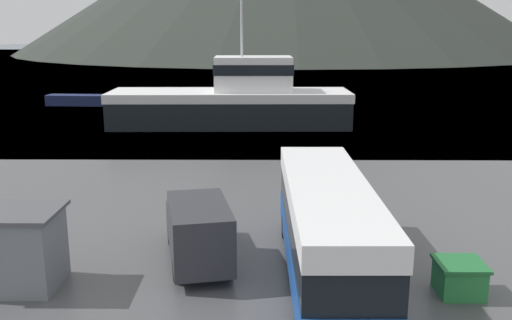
{
  "coord_description": "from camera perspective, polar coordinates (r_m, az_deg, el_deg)",
  "views": [
    {
      "loc": [
        -2.25,
        -8.36,
        8.06
      ],
      "look_at": [
        -2.49,
        17.47,
        2.0
      ],
      "focal_mm": 40.0,
      "sensor_mm": 36.0,
      "label": 1
    }
  ],
  "objects": [
    {
      "name": "water_surface",
      "position": [
        154.57,
        1.37,
        10.21
      ],
      "size": [
        240.0,
        240.0,
        0.0
      ],
      "primitive_type": "plane",
      "color": "#3D5160",
      "rests_on": "ground"
    },
    {
      "name": "storage_bin",
      "position": [
        18.97,
        19.66,
        -11.01
      ],
      "size": [
        1.45,
        1.46,
        1.04
      ],
      "color": "#287F3D",
      "rests_on": "ground"
    },
    {
      "name": "fishing_boat",
      "position": [
        47.37,
        -2.2,
        6.06
      ],
      "size": [
        19.8,
        6.26,
        10.28
      ],
      "rotation": [
        0.0,
        0.0,
        1.59
      ],
      "color": "black",
      "rests_on": "water_surface"
    },
    {
      "name": "small_boat",
      "position": [
        62.74,
        -17.1,
        5.75
      ],
      "size": [
        7.14,
        2.2,
        1.09
      ],
      "rotation": [
        0.0,
        0.0,
        4.65
      ],
      "color": "#19234C",
      "rests_on": "water_surface"
    },
    {
      "name": "tour_bus",
      "position": [
        18.54,
        7.12,
        -6.49
      ],
      "size": [
        2.63,
        10.82,
        3.29
      ],
      "rotation": [
        0.0,
        0.0,
        0.01
      ],
      "color": "#194799",
      "rests_on": "ground"
    },
    {
      "name": "dock_kiosk",
      "position": [
        19.65,
        -23.06,
        -8.12
      ],
      "size": [
        2.99,
        2.35,
        2.52
      ],
      "color": "slate",
      "rests_on": "ground"
    },
    {
      "name": "delivery_van",
      "position": [
        19.97,
        -5.82,
        -6.93
      ],
      "size": [
        2.99,
        5.65,
        2.28
      ],
      "rotation": [
        0.0,
        0.0,
        0.21
      ],
      "color": "#2D2D33",
      "rests_on": "ground"
    }
  ]
}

